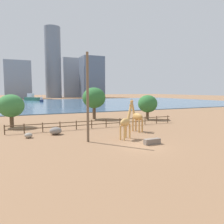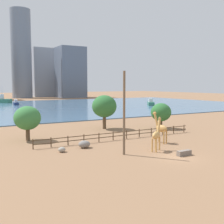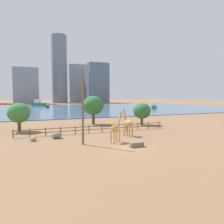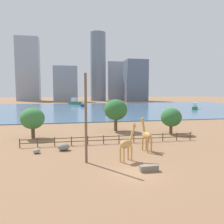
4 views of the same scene
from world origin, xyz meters
The scene contains 18 objects.
ground_plane centered at (0.00, 80.00, 0.00)m, with size 400.00×400.00×0.00m, color #8C6647.
harbor_water centered at (0.00, 77.00, 0.10)m, with size 180.00×86.00×0.20m, color #476B8C.
giraffe_tall centered at (3.56, 7.14, 2.07)m, with size 1.06×2.71×4.48m.
giraffe_companion centered at (0.03, 3.68, 1.97)m, with size 2.51×1.90×4.22m.
utility_pole centered at (-4.46, 4.03, 4.85)m, with size 0.28×0.28×9.70m, color brown.
boulder_near_fence centered at (-7.03, 9.56, 0.48)m, with size 1.54×1.27×0.95m, color gray.
boulder_by_pole centered at (-10.33, 8.81, 0.31)m, with size 0.91×0.83×0.62m, color gray.
feeding_trough centered at (1.32, 0.22, 0.30)m, with size 1.80×0.60×0.60m, color #72665B.
enclosure_fence centered at (-0.07, 12.00, 0.76)m, with size 26.12×0.14×1.30m.
tree_left_large centered at (2.68, 22.19, 4.15)m, with size 4.53×4.53×6.23m.
tree_center_broad centered at (11.92, 17.21, 3.04)m, with size 3.75×3.75×4.75m.
tree_right_tall centered at (-12.19, 18.18, 3.27)m, with size 3.88×3.88×5.05m.
boat_ferry centered at (0.39, 92.45, 0.92)m, with size 2.18×4.91×4.29m.
boat_tug centered at (-2.86, 108.13, 1.50)m, with size 8.22×8.46×7.81m.
boat_barge centered at (45.97, 64.49, 1.11)m, with size 5.08×6.38×2.70m.
skyline_tower_needle centered at (16.81, 156.85, 26.98)m, with size 12.16×12.16×53.95m, color slate.
skyline_block_central centered at (33.92, 169.79, 16.40)m, with size 16.10×15.17×32.80m, color #939EAD.
skyline_block_right centered at (44.93, 146.67, 15.93)m, with size 16.49×15.05×31.85m, color slate.
Camera 2 is at (-21.59, -23.14, 8.11)m, focal length 45.00 mm.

